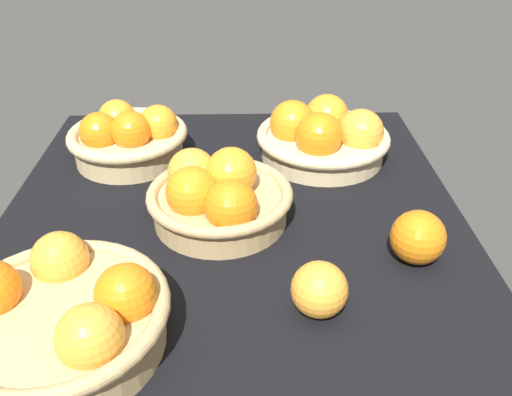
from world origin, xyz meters
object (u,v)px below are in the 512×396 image
basket_center (216,196)px  basket_far_left (62,316)px  loose_orange_back_gap (418,237)px  loose_orange_front_gap (319,290)px  basket_near_right (323,136)px  basket_far_right (128,137)px

basket_center → basket_far_left: bearing=146.5°
basket_far_left → loose_orange_back_gap: (14.16, -43.69, -0.51)cm
basket_far_left → loose_orange_back_gap: bearing=-72.0°
loose_orange_back_gap → basket_far_left: bearing=108.0°
basket_center → loose_orange_back_gap: 29.39cm
loose_orange_front_gap → loose_orange_back_gap: loose_orange_back_gap is taller
basket_near_right → loose_orange_back_gap: bearing=-164.1°
loose_orange_back_gap → basket_far_right: bearing=55.2°
loose_orange_back_gap → basket_center: bearing=69.6°
basket_near_right → loose_orange_back_gap: basket_near_right is taller
loose_orange_front_gap → loose_orange_back_gap: (9.73, -14.58, 0.28)cm
basket_center → basket_far_right: bearing=39.2°
basket_far_right → loose_orange_front_gap: size_ratio=3.11×
basket_near_right → basket_far_left: (-44.95, 34.93, 0.04)cm
basket_center → loose_orange_back_gap: bearing=-110.4°
basket_far_left → loose_orange_back_gap: size_ratio=3.28×
basket_far_left → loose_orange_front_gap: bearing=-81.4°
basket_center → basket_far_right: 26.56cm
basket_far_right → basket_center: bearing=-140.8°
basket_far_left → basket_far_right: size_ratio=1.14×
basket_far_left → loose_orange_front_gap: size_ratio=3.54×
basket_near_right → loose_orange_front_gap: size_ratio=3.51×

